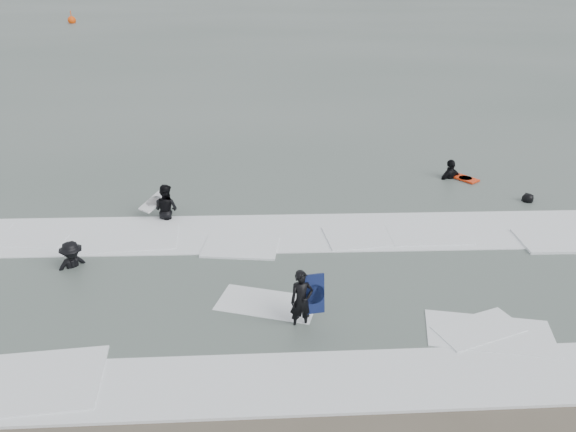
{
  "coord_description": "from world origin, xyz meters",
  "views": [
    {
      "loc": [
        -0.51,
        -9.32,
        7.74
      ],
      "look_at": [
        0.0,
        5.0,
        1.1
      ],
      "focal_mm": 35.0,
      "sensor_mm": 36.0,
      "label": 1
    }
  ],
  "objects_px": {
    "surfer_centre": "(301,327)",
    "surfer_right_near": "(450,179)",
    "surfer_breaker": "(74,269)",
    "surfer_right_far": "(527,203)",
    "buoy": "(72,20)",
    "surfer_wading": "(167,219)"
  },
  "relations": [
    {
      "from": "surfer_breaker",
      "to": "buoy",
      "type": "relative_size",
      "value": 1.02
    },
    {
      "from": "surfer_centre",
      "to": "surfer_right_near",
      "type": "distance_m",
      "value": 11.15
    },
    {
      "from": "surfer_right_near",
      "to": "surfer_right_far",
      "type": "xyz_separation_m",
      "value": [
        1.98,
        -2.38,
        0.0
      ]
    },
    {
      "from": "surfer_right_near",
      "to": "surfer_right_far",
      "type": "height_order",
      "value": "surfer_right_near"
    },
    {
      "from": "surfer_right_far",
      "to": "buoy",
      "type": "bearing_deg",
      "value": -81.79
    },
    {
      "from": "surfer_centre",
      "to": "surfer_right_far",
      "type": "height_order",
      "value": "surfer_right_far"
    },
    {
      "from": "buoy",
      "to": "surfer_breaker",
      "type": "bearing_deg",
      "value": -72.76
    },
    {
      "from": "surfer_centre",
      "to": "surfer_wading",
      "type": "distance_m",
      "value": 7.22
    },
    {
      "from": "surfer_centre",
      "to": "surfer_right_far",
      "type": "relative_size",
      "value": 1.0
    },
    {
      "from": "surfer_centre",
      "to": "surfer_wading",
      "type": "height_order",
      "value": "surfer_wading"
    },
    {
      "from": "surfer_right_near",
      "to": "buoy",
      "type": "relative_size",
      "value": 1.17
    },
    {
      "from": "buoy",
      "to": "surfer_centre",
      "type": "bearing_deg",
      "value": -68.71
    },
    {
      "from": "surfer_breaker",
      "to": "surfer_right_far",
      "type": "xyz_separation_m",
      "value": [
        14.27,
        4.02,
        0.0
      ]
    },
    {
      "from": "buoy",
      "to": "surfer_wading",
      "type": "bearing_deg",
      "value": -70.14
    },
    {
      "from": "surfer_breaker",
      "to": "surfer_right_far",
      "type": "bearing_deg",
      "value": -22.23
    },
    {
      "from": "surfer_right_far",
      "to": "buoy",
      "type": "distance_m",
      "value": 67.18
    },
    {
      "from": "surfer_wading",
      "to": "buoy",
      "type": "height_order",
      "value": "buoy"
    },
    {
      "from": "surfer_right_far",
      "to": "buoy",
      "type": "xyz_separation_m",
      "value": [
        -33.57,
        58.19,
        0.42
      ]
    },
    {
      "from": "surfer_centre",
      "to": "surfer_right_far",
      "type": "distance_m",
      "value": 10.71
    },
    {
      "from": "surfer_centre",
      "to": "surfer_wading",
      "type": "bearing_deg",
      "value": 109.1
    },
    {
      "from": "surfer_centre",
      "to": "surfer_right_near",
      "type": "relative_size",
      "value": 0.78
    },
    {
      "from": "surfer_breaker",
      "to": "surfer_right_near",
      "type": "distance_m",
      "value": 13.85
    }
  ]
}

